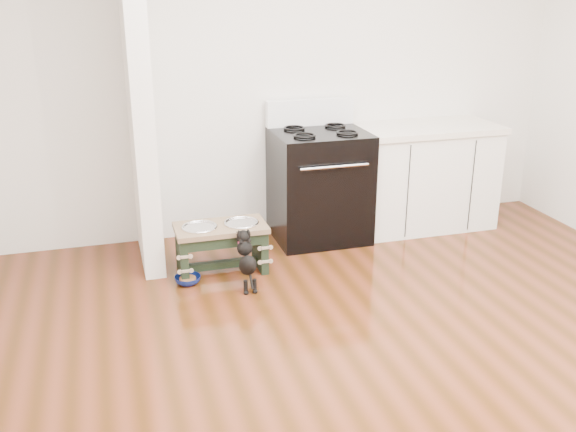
{
  "coord_description": "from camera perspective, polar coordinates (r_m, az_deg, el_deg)",
  "views": [
    {
      "loc": [
        -1.45,
        -2.7,
        2.07
      ],
      "look_at": [
        -0.28,
        1.3,
        0.55
      ],
      "focal_mm": 40.0,
      "sensor_mm": 36.0,
      "label": 1
    }
  ],
  "objects": [
    {
      "name": "oven_range",
      "position": [
        5.38,
        2.8,
        2.89
      ],
      "size": [
        0.76,
        0.69,
        1.14
      ],
      "color": "black",
      "rests_on": "ground"
    },
    {
      "name": "cabinet_run",
      "position": [
        5.79,
        11.96,
        3.45
      ],
      "size": [
        1.24,
        0.64,
        0.91
      ],
      "color": "white",
      "rests_on": "ground"
    },
    {
      "name": "ground",
      "position": [
        3.69,
        10.13,
        -14.33
      ],
      "size": [
        5.0,
        5.0,
        0.0
      ],
      "primitive_type": "plane",
      "color": "#42220B",
      "rests_on": "ground"
    },
    {
      "name": "partition_wall",
      "position": [
        4.86,
        -13.2,
        11.07
      ],
      "size": [
        0.15,
        0.8,
        2.7
      ],
      "primitive_type": "cube",
      "color": "silver",
      "rests_on": "ground"
    },
    {
      "name": "dog_feeder",
      "position": [
        4.81,
        -5.95,
        -2.05
      ],
      "size": [
        0.68,
        0.36,
        0.39
      ],
      "color": "black",
      "rests_on": "ground"
    },
    {
      "name": "room_shell",
      "position": [
        3.09,
        11.98,
        11.31
      ],
      "size": [
        5.0,
        5.0,
        5.0
      ],
      "color": "silver",
      "rests_on": "ground"
    },
    {
      "name": "puppy",
      "position": [
        4.56,
        -3.71,
        -3.76
      ],
      "size": [
        0.12,
        0.35,
        0.41
      ],
      "color": "black",
      "rests_on": "ground"
    },
    {
      "name": "floor_bowl",
      "position": [
        4.74,
        -8.9,
        -5.63
      ],
      "size": [
        0.23,
        0.23,
        0.06
      ],
      "rotation": [
        0.0,
        0.0,
        -0.24
      ],
      "color": "#0B1751",
      "rests_on": "ground"
    }
  ]
}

